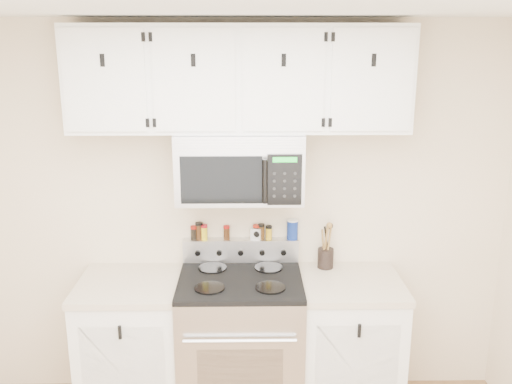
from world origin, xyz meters
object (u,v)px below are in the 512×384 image
range (241,345)px  microwave (240,166)px  utensil_crock (326,257)px  salt_canister (292,229)px

range → microwave: bearing=89.8°
utensil_crock → salt_canister: size_ratio=2.26×
range → salt_canister: salt_canister is taller
microwave → salt_canister: (0.34, 0.16, -0.46)m
range → microwave: (0.00, 0.13, 1.14)m
utensil_crock → range: bearing=-157.7°
range → utensil_crock: utensil_crock is taller
microwave → salt_canister: 0.59m
microwave → utensil_crock: 0.85m
range → microwave: size_ratio=1.45×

